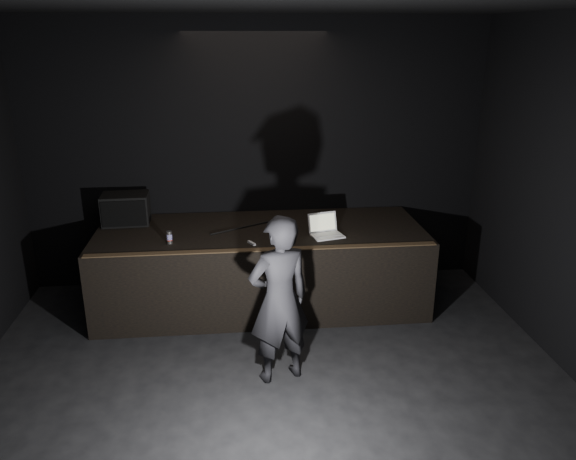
% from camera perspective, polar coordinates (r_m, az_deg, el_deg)
% --- Properties ---
extents(ground, '(7.00, 7.00, 0.00)m').
position_cam_1_polar(ground, '(5.01, -0.74, -21.44)').
color(ground, black).
rests_on(ground, ground).
extents(room_walls, '(6.10, 7.10, 3.52)m').
position_cam_1_polar(room_walls, '(3.99, -0.87, 1.12)').
color(room_walls, black).
rests_on(room_walls, ground).
extents(stage_riser, '(4.00, 1.50, 1.00)m').
position_cam_1_polar(stage_riser, '(7.08, -2.74, -3.72)').
color(stage_riser, black).
rests_on(stage_riser, ground).
extents(riser_lip, '(3.92, 0.10, 0.01)m').
position_cam_1_polar(riser_lip, '(6.23, -2.44, -1.98)').
color(riser_lip, brown).
rests_on(riser_lip, stage_riser).
extents(stage_monitor, '(0.58, 0.44, 0.38)m').
position_cam_1_polar(stage_monitor, '(7.33, -16.15, 2.07)').
color(stage_monitor, black).
rests_on(stage_monitor, stage_riser).
extents(cable, '(0.84, 0.49, 0.02)m').
position_cam_1_polar(cable, '(6.95, -4.45, 0.30)').
color(cable, black).
rests_on(cable, stage_riser).
extents(laptop, '(0.43, 0.40, 0.25)m').
position_cam_1_polar(laptop, '(6.69, 3.81, 0.04)').
color(laptop, silver).
rests_on(laptop, stage_riser).
extents(beer_can, '(0.06, 0.06, 0.15)m').
position_cam_1_polar(beer_can, '(6.54, -11.95, -0.74)').
color(beer_can, silver).
rests_on(beer_can, stage_riser).
extents(plastic_cup, '(0.09, 0.09, 0.11)m').
position_cam_1_polar(plastic_cup, '(7.26, 2.43, 1.56)').
color(plastic_cup, white).
rests_on(plastic_cup, stage_riser).
extents(wii_remote, '(0.09, 0.13, 0.03)m').
position_cam_1_polar(wii_remote, '(6.41, -3.73, -1.33)').
color(wii_remote, silver).
rests_on(wii_remote, stage_riser).
extents(person, '(0.72, 0.59, 1.71)m').
position_cam_1_polar(person, '(5.42, -0.89, -7.12)').
color(person, black).
rests_on(person, ground).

